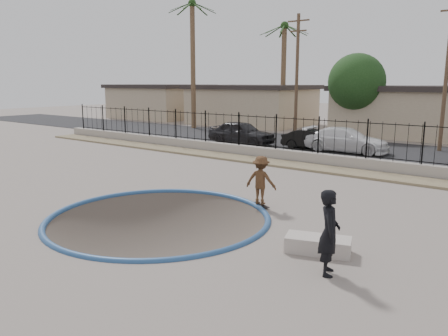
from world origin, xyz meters
The scene contains 22 objects.
ground centered at (0.00, 12.00, -1.10)m, with size 120.00×120.00×2.20m, color slate.
bowl_pit centered at (0.00, -1.00, 0.00)m, with size 6.84×6.84×1.80m, color #494038, non-canonical shape.
coping_ring centered at (0.00, -1.00, 0.00)m, with size 7.04×7.04×0.20m, color navy.
rock_strip centered at (0.00, 9.20, 0.06)m, with size 42.00×1.60×0.11m, color #8F815E.
retaining_wall centered at (0.00, 10.30, 0.30)m, with size 42.00×0.45×0.60m, color gray.
fence centered at (0.00, 10.30, 1.50)m, with size 40.00×0.04×1.80m.
street centered at (0.00, 17.00, 0.02)m, with size 90.00×8.00×0.04m, color black.
house_west_far centered at (-28.00, 26.50, 1.97)m, with size 10.60×8.60×3.90m.
house_west centered at (-15.00, 26.50, 1.97)m, with size 11.60×8.60×3.90m.
house_center centered at (0.00, 26.50, 1.97)m, with size 10.60×8.60×3.90m.
palm_left centered at (-17.00, 20.00, 7.95)m, with size 2.30×2.30×11.30m.
palm_mid centered at (-10.00, 24.00, 6.69)m, with size 2.30×2.30×9.30m.
utility_pole_left centered at (-6.00, 19.00, 4.70)m, with size 1.70×0.24×9.00m.
utility_pole_mid centered at (4.00, 19.00, 4.96)m, with size 1.70×0.24×9.50m.
street_tree_left centered at (-3.00, 23.00, 4.19)m, with size 4.32×4.32×6.36m.
skater centered at (1.84, 2.03, 0.83)m, with size 1.08×0.62×1.66m, color brown.
skateboard centered at (1.84, 2.03, 0.06)m, with size 0.83×0.50×0.07m.
videographer centered at (5.91, -1.56, 0.97)m, with size 0.70×0.46×1.93m, color black.
concrete_ledge centered at (5.20, -0.54, 0.20)m, with size 1.60×0.70×0.40m, color #B3A89F.
car_a centered at (-7.31, 13.88, 0.83)m, with size 1.87×4.65×1.58m, color black.
car_b centered at (-2.47, 14.73, 0.66)m, with size 1.32×3.78×1.25m, color black.
car_c centered at (-0.38, 15.00, 0.77)m, with size 2.04×5.03×1.46m, color white.
Camera 1 is at (9.61, -10.19, 4.21)m, focal length 35.00 mm.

